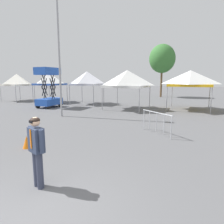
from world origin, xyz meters
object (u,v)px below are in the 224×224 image
canopy_tent_left_of_center (50,79)px  person_foreground (37,147)px  tree_behind_tents_left (162,59)px  light_pole_near_lift (59,45)px  crowd_barrier_near_person (157,119)px  canopy_tent_right_of_center (190,78)px  scissor_lift (49,95)px  canopy_tent_behind_center (127,79)px  canopy_tent_behind_left (17,80)px  canopy_tent_behind_right (87,78)px  traffic_cone_near_barrier (27,142)px

canopy_tent_left_of_center → person_foreground: 18.84m
person_foreground → tree_behind_tents_left: 26.65m
light_pole_near_lift → crowd_barrier_near_person: 8.49m
canopy_tent_right_of_center → light_pole_near_lift: 10.99m
scissor_lift → light_pole_near_lift: size_ratio=0.42×
canopy_tent_behind_center → light_pole_near_lift: 6.46m
canopy_tent_left_of_center → crowd_barrier_near_person: (13.59, -8.56, -1.85)m
canopy_tent_behind_left → canopy_tent_behind_center: (14.43, -1.24, 0.13)m
canopy_tent_behind_right → canopy_tent_left_of_center: bearing=-175.5°
canopy_tent_behind_right → light_pole_near_lift: (1.87, -6.94, 2.25)m
canopy_tent_behind_right → canopy_tent_behind_center: canopy_tent_behind_right is taller
canopy_tent_right_of_center → scissor_lift: bearing=-163.4°
person_foreground → light_pole_near_lift: light_pole_near_lift is taller
canopy_tent_right_of_center → crowd_barrier_near_person: size_ratio=2.09×
canopy_tent_behind_center → crowd_barrier_near_person: canopy_tent_behind_center is taller
light_pole_near_lift → tree_behind_tents_left: light_pole_near_lift is taller
scissor_lift → crowd_barrier_near_person: bearing=-25.5°
person_foreground → scissor_lift: bearing=129.2°
canopy_tent_behind_center → person_foreground: bearing=-80.7°
canopy_tent_right_of_center → canopy_tent_behind_right: bearing=179.6°
scissor_lift → light_pole_near_lift: 6.33m
canopy_tent_right_of_center → scissor_lift: 12.75m
person_foreground → traffic_cone_near_barrier: (-2.48, 2.02, -0.79)m
person_foreground → traffic_cone_near_barrier: 3.29m
scissor_lift → person_foreground: size_ratio=2.06×
scissor_lift → traffic_cone_near_barrier: bearing=-54.0°
light_pole_near_lift → tree_behind_tents_left: 18.68m
canopy_tent_behind_left → tree_behind_tents_left: tree_behind_tents_left is taller
person_foreground → canopy_tent_behind_left: bearing=139.1°
light_pole_near_lift → traffic_cone_near_barrier: (2.87, -5.99, -4.69)m
canopy_tent_right_of_center → tree_behind_tents_left: (-4.28, 11.37, 2.77)m
canopy_tent_behind_center → crowd_barrier_near_person: (3.93, -7.10, -1.90)m
scissor_lift → traffic_cone_near_barrier: scissor_lift is taller
canopy_tent_behind_center → canopy_tent_right_of_center: bearing=19.0°
canopy_tent_behind_left → traffic_cone_near_barrier: size_ratio=6.66×
scissor_lift → crowd_barrier_near_person: size_ratio=2.20×
canopy_tent_right_of_center → person_foreground: canopy_tent_right_of_center is taller
canopy_tent_right_of_center → scissor_lift: size_ratio=0.95×
light_pole_near_lift → tree_behind_tents_left: size_ratio=1.16×
scissor_lift → tree_behind_tents_left: (7.85, 14.97, 4.33)m
canopy_tent_right_of_center → tree_behind_tents_left: tree_behind_tents_left is taller
tree_behind_tents_left → canopy_tent_behind_right: bearing=-117.4°
canopy_tent_left_of_center → crowd_barrier_near_person: 16.17m
canopy_tent_behind_left → traffic_cone_near_barrier: 18.89m
canopy_tent_left_of_center → canopy_tent_right_of_center: size_ratio=0.94×
canopy_tent_right_of_center → traffic_cone_near_barrier: canopy_tent_right_of_center is taller
person_foreground → canopy_tent_left_of_center: bearing=129.0°
crowd_barrier_near_person → person_foreground: bearing=-106.4°
canopy_tent_right_of_center → traffic_cone_near_barrier: (-5.40, -12.87, -2.45)m
canopy_tent_behind_left → traffic_cone_near_barrier: canopy_tent_behind_left is taller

